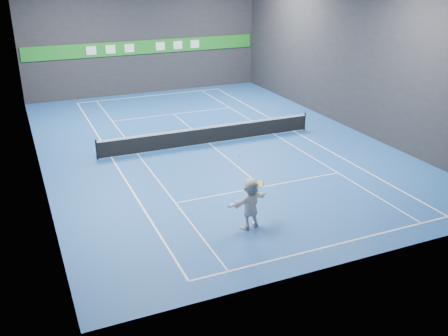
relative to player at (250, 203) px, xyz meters
name	(u,v)px	position (x,y,z in m)	size (l,w,h in m)	color
ground	(209,143)	(2.14, 9.48, -1.01)	(26.00, 26.00, 0.00)	#1C4E9B
wall_back	(144,33)	(2.14, 22.48, 3.49)	(18.00, 0.10, 9.00)	#252528
wall_front	(367,135)	(2.14, -3.52, 3.49)	(18.00, 0.10, 9.00)	#252528
wall_left	(27,77)	(-6.86, 9.48, 3.49)	(0.10, 26.00, 9.00)	#252528
wall_right	(349,52)	(11.14, 9.48, 3.49)	(0.10, 26.00, 9.00)	#252528
baseline_near	(333,245)	(2.14, -2.41, -1.01)	(10.98, 0.08, 0.01)	white
baseline_far	(151,96)	(2.14, 21.37, -1.01)	(10.98, 0.08, 0.01)	white
sideline_doubles_left	(111,157)	(-3.35, 9.48, -1.01)	(0.08, 23.78, 0.01)	white
sideline_doubles_right	(294,131)	(7.63, 9.48, -1.01)	(0.08, 23.78, 0.01)	white
sideline_singles_left	(137,154)	(-1.97, 9.48, -1.01)	(0.06, 23.78, 0.01)	white
sideline_singles_right	(274,134)	(6.25, 9.48, -1.01)	(0.06, 23.78, 0.01)	white
service_line_near	(262,187)	(2.14, 3.08, -1.01)	(8.23, 0.06, 0.01)	white
service_line_far	(174,114)	(2.14, 15.88, -1.01)	(8.23, 0.06, 0.01)	white
center_service_line	(209,143)	(2.14, 9.48, -1.01)	(0.06, 12.80, 0.01)	white
player	(250,203)	(0.00, 0.00, 0.00)	(1.87, 0.60, 2.02)	white
tennis_ball	(239,155)	(-0.42, 0.15, 1.94)	(0.06, 0.06, 0.06)	yellow
tennis_net	(209,134)	(2.14, 9.48, -0.47)	(12.50, 0.10, 1.07)	black
sponsor_banner	(145,47)	(2.14, 22.42, 2.49)	(17.64, 0.11, 1.00)	#1C8022
tennis_racket	(259,185)	(0.38, 0.05, 0.66)	(0.40, 0.33, 0.65)	red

